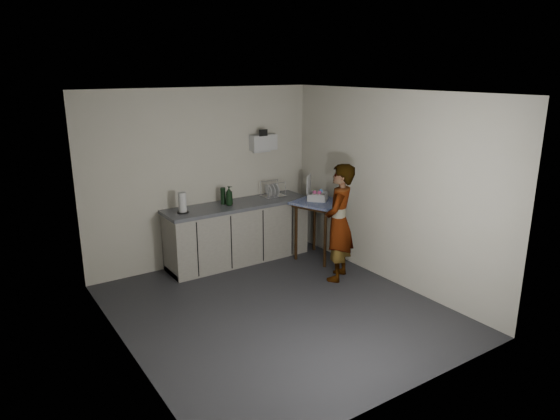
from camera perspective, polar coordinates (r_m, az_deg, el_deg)
ground at (r=6.23m, az=-0.30°, el=-11.33°), size 4.00×4.00×0.00m
wall_back at (r=7.45m, az=-8.75°, el=3.68°), size 3.60×0.02×2.60m
wall_right at (r=6.87m, az=12.27°, el=2.47°), size 0.02×4.00×2.60m
wall_left at (r=5.05m, az=-17.60°, el=-2.78°), size 0.02×4.00×2.60m
ceiling at (r=5.55m, az=-0.34°, el=13.24°), size 3.60×4.00×0.01m
kitchen_counter at (r=7.61m, az=-4.82°, el=-2.76°), size 2.24×0.62×0.91m
wall_shelf at (r=7.78m, az=-1.94°, el=7.71°), size 0.42×0.18×0.37m
side_table at (r=7.60m, az=4.60°, el=0.15°), size 0.91×0.91×0.92m
standing_man at (r=6.87m, az=6.75°, el=-1.45°), size 0.71×0.67×1.63m
soap_bottle at (r=7.35m, az=-5.84°, el=1.63°), size 0.15×0.15×0.29m
soda_can at (r=7.41m, az=-5.69°, el=1.13°), size 0.07×0.07×0.13m
dark_bottle at (r=7.42m, az=-6.53°, el=1.62°), size 0.07×0.07×0.25m
paper_towel at (r=7.06m, az=-11.09°, el=0.77°), size 0.16×0.16×0.29m
dish_rack at (r=7.83m, az=-0.84°, el=1.94°), size 0.35×0.26×0.24m
bakery_box at (r=7.61m, az=4.21°, el=1.78°), size 0.40×0.40×0.39m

